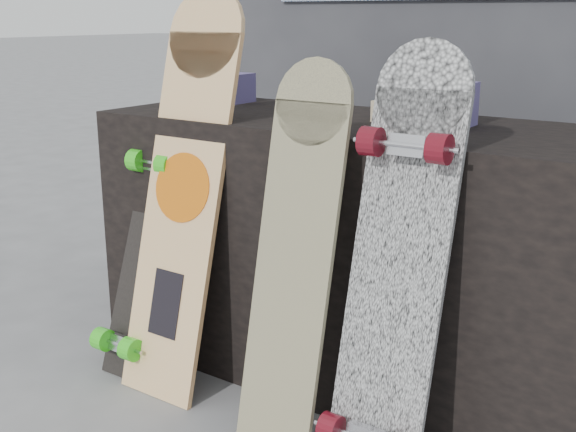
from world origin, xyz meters
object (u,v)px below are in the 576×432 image
Objects in this scene: longboard_geisha at (185,182)px; longboard_cascadia at (397,261)px; vendor_table at (358,250)px; skateboard_dark at (148,237)px; longboard_celtic at (296,249)px.

longboard_geisha is 0.73m from longboard_cascadia.
vendor_table is 0.65m from skateboard_dark.
skateboard_dark is (-0.88, 0.06, -0.11)m from longboard_cascadia.
longboard_cascadia reaches higher than vendor_table.
longboard_celtic is (0.06, -0.43, 0.13)m from vendor_table.
longboard_cascadia is at bearing -3.84° from skateboard_dark.
longboard_celtic reaches higher than skateboard_dark.
vendor_table is 1.35× the size of longboard_geisha.
longboard_cascadia is at bearing -5.35° from longboard_geisha.
skateboard_dark is at bearing -176.94° from longboard_geisha.
longboard_geisha is at bearing 3.06° from skateboard_dark.
vendor_table is 0.53m from longboard_cascadia.
vendor_table is at bearing 30.60° from skateboard_dark.
vendor_table is at bearing 38.76° from longboard_geisha.
skateboard_dark reaches higher than vendor_table.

